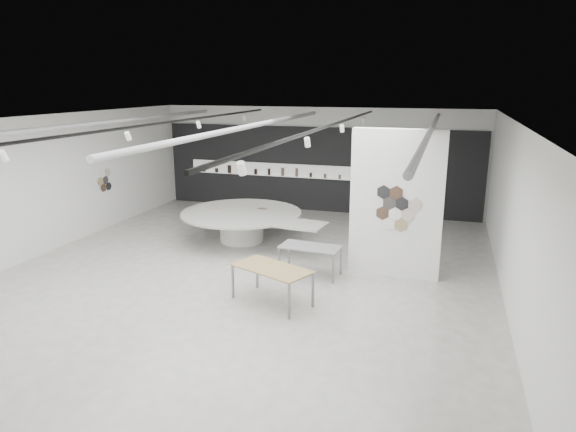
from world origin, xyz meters
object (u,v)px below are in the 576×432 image
(sample_table_wood, at_px, (272,270))
(kitchen_counter, at_px, (392,207))
(display_island, at_px, (243,222))
(partition_column, at_px, (396,204))
(sample_table_stone, at_px, (310,249))

(sample_table_wood, height_order, kitchen_counter, kitchen_counter)
(display_island, xyz_separation_m, kitchen_counter, (3.94, 4.08, -0.16))
(partition_column, distance_m, sample_table_stone, 2.35)
(display_island, xyz_separation_m, sample_table_wood, (2.28, -3.96, 0.15))
(sample_table_wood, distance_m, kitchen_counter, 8.22)
(partition_column, bearing_deg, sample_table_stone, -161.05)
(partition_column, relative_size, sample_table_wood, 1.88)
(sample_table_wood, xyz_separation_m, kitchen_counter, (1.66, 8.04, -0.31))
(display_island, relative_size, kitchen_counter, 3.03)
(partition_column, xyz_separation_m, sample_table_wood, (-2.31, -2.51, -1.05))
(partition_column, xyz_separation_m, sample_table_stone, (-1.95, -0.67, -1.11))
(partition_column, xyz_separation_m, kitchen_counter, (-0.65, 5.54, -1.37))
(partition_column, distance_m, kitchen_counter, 5.74)
(partition_column, relative_size, display_island, 0.75)
(kitchen_counter, bearing_deg, sample_table_stone, -95.53)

